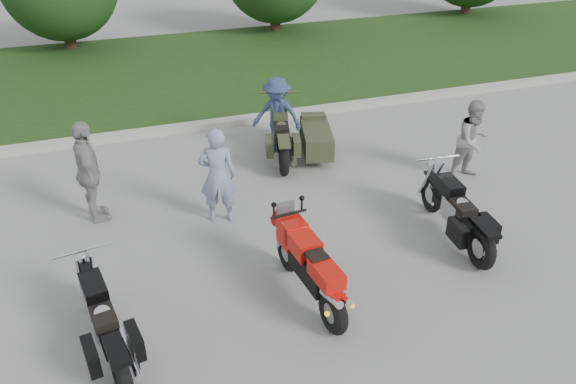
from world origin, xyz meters
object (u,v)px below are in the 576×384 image
object	(u,v)px
sportbike_red	(310,267)
cruiser_right	(459,216)
person_back	(89,173)
person_denim	(277,116)
person_stripe	(218,176)
person_grey	(473,140)
cruiser_left	(106,326)
cruiser_sidecar	(302,138)

from	to	relation	value
sportbike_red	cruiser_right	world-z (taller)	sportbike_red
person_back	person_denim	bearing A→B (deg)	-75.48
person_stripe	person_denim	world-z (taller)	person_stripe
cruiser_right	person_back	world-z (taller)	person_back
sportbike_red	person_grey	world-z (taller)	person_grey
cruiser_left	person_denim	xyz separation A→B (m)	(3.75, 4.76, 0.38)
sportbike_red	person_back	distance (m)	4.18
cruiser_right	person_stripe	size ratio (longest dim) A/B	1.35
sportbike_red	cruiser_left	distance (m)	2.73
cruiser_left	person_stripe	size ratio (longest dim) A/B	1.30
person_grey	person_back	world-z (taller)	person_back
sportbike_red	person_back	size ratio (longest dim) A/B	1.13
person_stripe	person_back	bearing A→B (deg)	-4.05
cruiser_left	person_back	distance (m)	3.30
sportbike_red	person_denim	world-z (taller)	person_denim
person_denim	person_stripe	bearing A→B (deg)	-93.34
cruiser_left	person_denim	distance (m)	6.07
person_grey	person_back	bearing A→B (deg)	163.30
cruiser_sidecar	person_back	bearing A→B (deg)	-150.77
cruiser_sidecar	person_grey	xyz separation A→B (m)	(2.77, -1.88, 0.36)
person_stripe	person_denim	bearing A→B (deg)	-113.32
cruiser_sidecar	cruiser_left	bearing A→B (deg)	-119.09
sportbike_red	cruiser_sidecar	world-z (taller)	sportbike_red
cruiser_left	cruiser_right	bearing A→B (deg)	-2.25
cruiser_sidecar	person_denim	bearing A→B (deg)	150.15
cruiser_sidecar	person_grey	bearing A→B (deg)	-19.65
cruiser_left	person_stripe	bearing A→B (deg)	42.27
cruiser_right	person_back	bearing A→B (deg)	160.34
cruiser_left	sportbike_red	bearing A→B (deg)	-7.04
sportbike_red	cruiser_left	xyz separation A→B (m)	(-2.72, -0.13, -0.13)
person_back	cruiser_sidecar	bearing A→B (deg)	-82.42
cruiser_right	person_grey	xyz separation A→B (m)	(1.43, 1.76, 0.33)
cruiser_right	person_denim	world-z (taller)	person_denim
person_stripe	person_grey	world-z (taller)	person_stripe
cruiser_left	cruiser_sidecar	world-z (taller)	cruiser_sidecar
cruiser_left	person_stripe	distance (m)	3.28
person_back	sportbike_red	bearing A→B (deg)	-146.04
person_stripe	cruiser_sidecar	bearing A→B (deg)	-124.98
person_denim	person_back	size ratio (longest dim) A/B	0.91
cruiser_left	cruiser_sidecar	distance (m)	6.02
person_stripe	person_back	world-z (taller)	person_back
sportbike_red	cruiser_right	xyz separation A→B (m)	(2.77, 0.59, -0.11)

